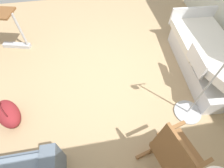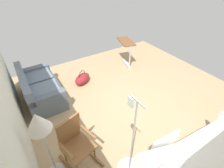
% 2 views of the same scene
% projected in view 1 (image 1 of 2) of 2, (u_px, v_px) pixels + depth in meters
% --- Properties ---
extents(ground_plane, '(6.41, 6.41, 0.00)m').
position_uv_depth(ground_plane, '(110.00, 79.00, 3.31)').
color(ground_plane, tan).
extents(hospital_bed, '(1.12, 2.16, 0.98)m').
position_uv_depth(hospital_bed, '(209.00, 59.00, 3.20)').
color(hospital_bed, silver).
rests_on(hospital_bed, ground).
extents(rocking_chair, '(0.86, 0.65, 1.05)m').
position_uv_depth(rocking_chair, '(173.00, 154.00, 2.01)').
color(rocking_chair, brown).
rests_on(rocking_chair, ground).
extents(overbed_table, '(0.88, 0.59, 0.84)m').
position_uv_depth(overbed_table, '(3.00, 26.00, 3.41)').
color(overbed_table, '#B2B5BA').
rests_on(overbed_table, ground).
extents(duffel_bag, '(0.56, 0.64, 0.43)m').
position_uv_depth(duffel_bag, '(8.00, 114.00, 2.70)').
color(duffel_bag, maroon).
rests_on(duffel_bag, ground).
extents(iv_pole, '(0.44, 0.44, 1.69)m').
position_uv_depth(iv_pole, '(192.00, 105.00, 2.68)').
color(iv_pole, '#B2B5BA').
rests_on(iv_pole, ground).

